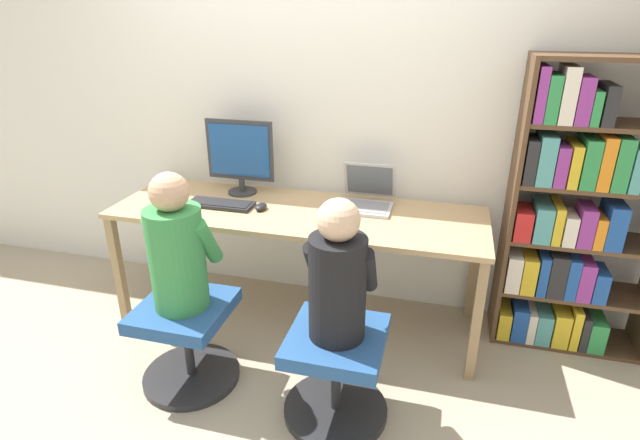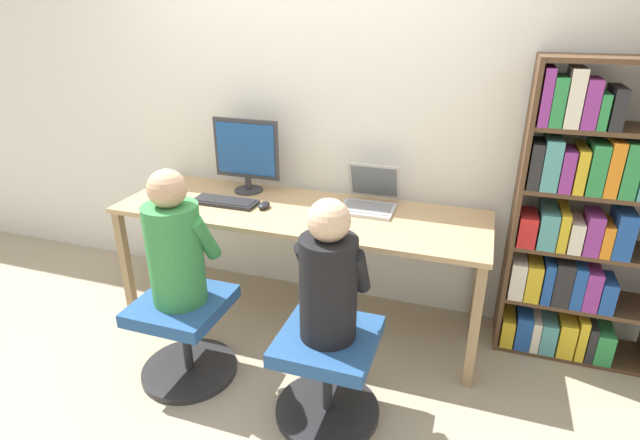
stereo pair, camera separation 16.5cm
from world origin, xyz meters
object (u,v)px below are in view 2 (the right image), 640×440
keyboard (225,202)px  office_chair_right (328,370)px  person_at_monitor (175,245)px  bookshelf (579,228)px  desktop_monitor (246,155)px  person_at_laptop (329,277)px  office_chair_left (185,332)px  laptop (369,199)px

keyboard → office_chair_right: 1.23m
person_at_monitor → bookshelf: 2.10m
desktop_monitor → office_chair_right: desktop_monitor is taller
keyboard → person_at_laptop: (0.88, -0.69, 0.01)m
desktop_monitor → office_chair_left: 1.16m
desktop_monitor → office_chair_left: (0.04, -0.90, -0.73)m
office_chair_left → person_at_monitor: bearing=90.0°
desktop_monitor → bookshelf: (1.95, -0.03, -0.22)m
office_chair_left → person_at_laptop: bearing=-2.7°
person_at_laptop → bookshelf: bookshelf is taller
laptop → desktop_monitor: bearing=177.9°
office_chair_right → person_at_monitor: (-0.81, 0.05, 0.51)m
keyboard → office_chair_right: keyboard is taller
laptop → keyboard: (-0.85, -0.22, -0.04)m
office_chair_right → person_at_monitor: bearing=176.6°
person_at_monitor → bookshelf: size_ratio=0.43×
keyboard → office_chair_left: (0.08, -0.65, -0.49)m
keyboard → person_at_laptop: size_ratio=0.60×
office_chair_left → person_at_laptop: person_at_laptop is taller
person_at_monitor → office_chair_left: bearing=-90.0°
laptop → office_chair_right: bearing=-87.8°
person_at_monitor → bookshelf: bearing=24.3°
person_at_monitor → bookshelf: (1.91, 0.86, -0.00)m
person_at_monitor → office_chair_right: bearing=-3.4°
keyboard → laptop: bearing=14.5°
laptop → person_at_laptop: person_at_laptop is taller
office_chair_left → bookshelf: (1.91, 0.87, 0.51)m
office_chair_left → person_at_laptop: (0.81, -0.04, 0.50)m
office_chair_right → bookshelf: size_ratio=0.31×
keyboard → person_at_monitor: 0.65m
desktop_monitor → person_at_laptop: desktop_monitor is taller
laptop → person_at_monitor: (-0.77, -0.86, -0.02)m
laptop → office_chair_left: size_ratio=0.65×
desktop_monitor → person_at_monitor: 0.92m
office_chair_right → person_at_laptop: person_at_laptop is taller
keyboard → office_chair_right: bearing=-38.1°
person_at_laptop → office_chair_left: bearing=177.3°
keyboard → bookshelf: (1.99, 0.22, 0.02)m
keyboard → office_chair_left: bearing=-83.4°
office_chair_right → office_chair_left: bearing=177.0°
person_at_monitor → person_at_laptop: (0.81, -0.04, -0.01)m
office_chair_left → person_at_laptop: 0.95m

